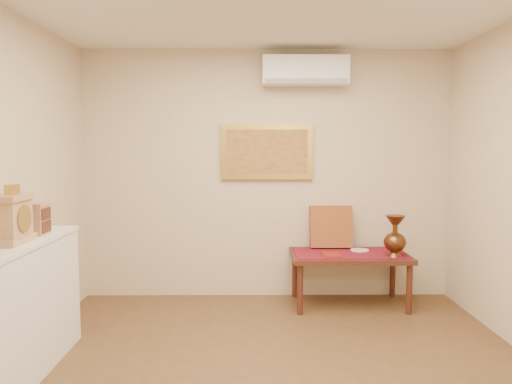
{
  "coord_description": "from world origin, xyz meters",
  "views": [
    {
      "loc": [
        -0.17,
        -3.21,
        1.64
      ],
      "look_at": [
        -0.13,
        1.15,
        1.25
      ],
      "focal_mm": 35.0,
      "sensor_mm": 36.0,
      "label": 1
    }
  ],
  "objects_px": {
    "mantel_clock": "(14,218)",
    "wooden_chest": "(36,218)",
    "brass_urn_tall": "(395,232)",
    "display_ledge": "(0,323)",
    "low_table": "(349,260)"
  },
  "relations": [
    {
      "from": "mantel_clock",
      "to": "wooden_chest",
      "type": "xyz_separation_m",
      "value": [
        -0.0,
        0.37,
        -0.05
      ]
    },
    {
      "from": "brass_urn_tall",
      "to": "wooden_chest",
      "type": "bearing_deg",
      "value": -159.98
    },
    {
      "from": "brass_urn_tall",
      "to": "display_ledge",
      "type": "bearing_deg",
      "value": -151.18
    },
    {
      "from": "display_ledge",
      "to": "low_table",
      "type": "distance_m",
      "value": 3.27
    },
    {
      "from": "mantel_clock",
      "to": "low_table",
      "type": "distance_m",
      "value": 3.21
    },
    {
      "from": "mantel_clock",
      "to": "low_table",
      "type": "bearing_deg",
      "value": 32.12
    },
    {
      "from": "wooden_chest",
      "to": "low_table",
      "type": "height_order",
      "value": "wooden_chest"
    },
    {
      "from": "low_table",
      "to": "brass_urn_tall",
      "type": "bearing_deg",
      "value": -22.98
    },
    {
      "from": "mantel_clock",
      "to": "low_table",
      "type": "relative_size",
      "value": 0.34
    },
    {
      "from": "low_table",
      "to": "mantel_clock",
      "type": "bearing_deg",
      "value": -147.88
    },
    {
      "from": "display_ledge",
      "to": "wooden_chest",
      "type": "xyz_separation_m",
      "value": [
        0.01,
        0.58,
        0.61
      ]
    },
    {
      "from": "brass_urn_tall",
      "to": "display_ledge",
      "type": "xyz_separation_m",
      "value": [
        -3.09,
        -1.7,
        -0.32
      ]
    },
    {
      "from": "wooden_chest",
      "to": "low_table",
      "type": "xyz_separation_m",
      "value": [
        2.66,
        1.3,
        -0.62
      ]
    },
    {
      "from": "brass_urn_tall",
      "to": "mantel_clock",
      "type": "relative_size",
      "value": 1.22
    },
    {
      "from": "wooden_chest",
      "to": "brass_urn_tall",
      "type": "bearing_deg",
      "value": 20.02
    }
  ]
}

